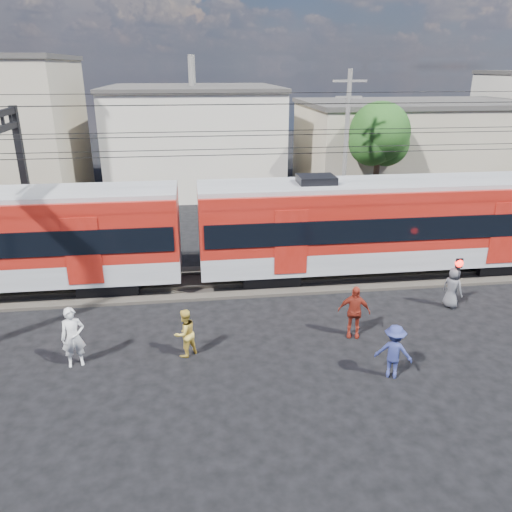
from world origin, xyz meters
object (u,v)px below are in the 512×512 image
object	(u,v)px
pedestrian_a	(73,337)
crossing_signal	(457,274)
commuter_train	(393,222)
pedestrian_c	(394,352)

from	to	relation	value
pedestrian_a	crossing_signal	world-z (taller)	crossing_signal
commuter_train	pedestrian_a	size ratio (longest dim) A/B	26.18
pedestrian_a	pedestrian_c	world-z (taller)	pedestrian_a
commuter_train	pedestrian_c	xyz separation A→B (m)	(-2.80, -7.51, -1.57)
commuter_train	crossing_signal	bearing A→B (deg)	-70.67
pedestrian_a	pedestrian_c	size ratio (longest dim) A/B	1.15
commuter_train	crossing_signal	xyz separation A→B (m)	(1.23, -3.50, -1.02)
crossing_signal	commuter_train	bearing A→B (deg)	109.33
crossing_signal	pedestrian_c	bearing A→B (deg)	-135.12
commuter_train	pedestrian_c	bearing A→B (deg)	-110.46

